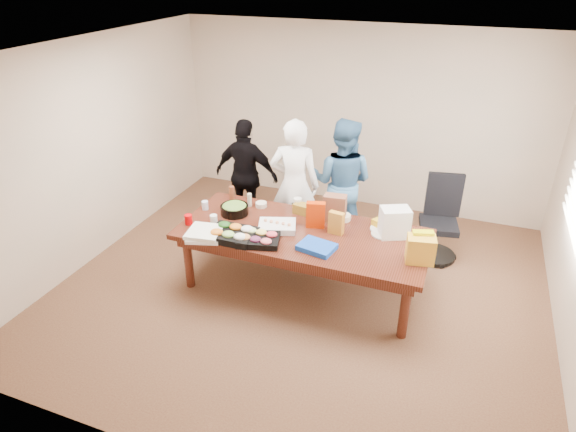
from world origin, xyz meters
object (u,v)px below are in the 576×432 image
at_px(person_center, 294,186).
at_px(office_chair, 439,222).
at_px(conference_table, 302,260).
at_px(salad_bowl, 235,210).
at_px(person_right, 342,182).
at_px(sheet_cake, 277,226).

bearing_deg(person_center, office_chair, -178.36).
bearing_deg(conference_table, salad_bowl, 172.11).
xyz_separation_m(person_center, person_right, (0.53, 0.36, -0.02)).
relative_size(person_center, person_right, 1.02).
bearing_deg(person_center, salad_bowl, 47.83).
xyz_separation_m(person_center, sheet_cake, (0.13, -0.92, -0.10)).
height_order(conference_table, person_right, person_right).
relative_size(office_chair, sheet_cake, 2.55).
relative_size(person_right, sheet_cake, 4.16).
relative_size(office_chair, person_right, 0.61).
bearing_deg(salad_bowl, conference_table, -7.89).
height_order(office_chair, person_center, person_center).
bearing_deg(salad_bowl, office_chair, 25.37).
xyz_separation_m(person_center, salad_bowl, (-0.49, -0.75, -0.08)).
bearing_deg(person_center, sheet_cake, 88.96).
bearing_deg(person_right, office_chair, -178.44).
relative_size(office_chair, person_center, 0.60).
height_order(conference_table, sheet_cake, sheet_cake).
xyz_separation_m(office_chair, person_center, (-1.82, -0.34, 0.35)).
height_order(person_center, sheet_cake, person_center).
distance_m(person_right, salad_bowl, 1.51).
distance_m(conference_table, person_center, 1.10).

